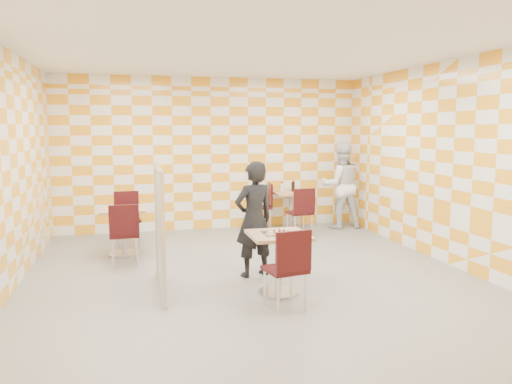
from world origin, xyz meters
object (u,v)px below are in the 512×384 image
Objects in this scene: soda_bottle at (293,186)px; chair_main_front at (289,263)px; main_table at (278,253)px; sport_bottle at (282,187)px; chair_empty_near at (124,230)px; empty_table at (123,223)px; man_dark at (254,219)px; chair_second_front at (302,209)px; second_table at (291,204)px; chair_second_side at (265,202)px; chair_empty_far at (127,214)px; man_white at (341,185)px; partition at (160,229)px.

chair_main_front is at bearing -108.70° from soda_bottle.
main_table is 3.75× the size of sport_bottle.
main_table is at bearing -43.16° from chair_empty_near.
main_table is 0.61m from chair_main_front.
empty_table is 0.48× the size of man_dark.
main_table is at bearing -114.21° from chair_second_front.
chair_main_front is at bearing -108.24° from second_table.
chair_empty_far is at bearing -164.98° from chair_second_side.
chair_empty_far is 4.23m from man_white.
chair_empty_far reaches higher than main_table.
man_dark is at bearing 98.00° from main_table.
soda_bottle is (1.48, 4.38, 0.31)m from chair_main_front.
man_white is (3.77, 3.18, 0.08)m from partition.
empty_table is at bearing 103.43° from partition.
chair_second_front is (1.31, 2.92, 0.04)m from main_table.
man_white reaches higher than partition.
sport_bottle is (2.59, 3.40, 0.05)m from partition.
soda_bottle reaches higher than chair_empty_near.
sport_bottle reaches higher than chair_second_front.
main_table is 3.59m from chair_empty_far.
chair_second_front is 4.62× the size of sport_bottle.
main_table is 2.52m from chair_empty_near.
partition is at bearing 142.19° from chair_main_front.
chair_main_front reaches higher than empty_table.
partition is 7.75× the size of sport_bottle.
main_table is 0.48× the size of man_dark.
sport_bottle reaches higher than chair_empty_far.
man_dark is (-0.96, -3.02, 0.24)m from chair_second_side.
chair_empty_near is at bearing -91.37° from chair_empty_far.
chair_second_side is at bearing 176.03° from soda_bottle.
man_white is (4.24, 1.20, 0.36)m from empty_table.
man_dark reaches higher than soda_bottle.
second_table is 3.75× the size of sport_bottle.
chair_empty_far is at bearing 85.22° from empty_table.
soda_bottle reaches higher than chair_second_side.
chair_empty_far is 4.02× the size of soda_bottle.
chair_second_front is 3.68m from partition.
man_white is at bearing 56.54° from main_table.
chair_second_side is 3.41m from chair_empty_near.
man_white is at bearing 15.77° from empty_table.
second_table is at bearing 86.29° from chair_second_front.
chair_second_front reaches higher than second_table.
sport_bottle is 0.22m from soda_bottle.
chair_main_front is 0.53× the size of man_white.
soda_bottle is (3.22, 0.67, 0.31)m from chair_empty_far.
chair_empty_near is at bearing -148.13° from second_table.
second_table is 3.22m from chair_empty_far.
man_white is at bearing 59.88° from chair_main_front.
chair_main_front is at bearing -111.27° from chair_second_front.
second_table is at bearing 71.76° from chair_main_front.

